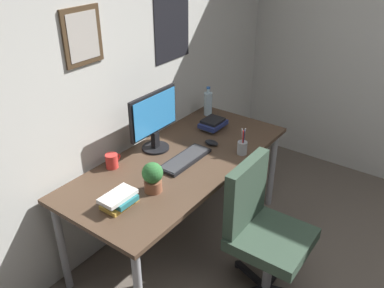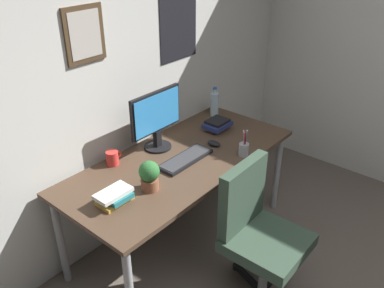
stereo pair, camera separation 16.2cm
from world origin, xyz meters
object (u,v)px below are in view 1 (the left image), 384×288
coffee_mug_near (112,161)px  pen_cup (242,147)px  office_chair (261,226)px  keyboard (185,159)px  book_stack_left (213,124)px  water_bottle (208,103)px  book_stack_right (119,199)px  monitor (154,119)px  potted_plant (153,176)px  computer_mouse (212,143)px

coffee_mug_near → pen_cup: bearing=-42.3°
office_chair → keyboard: office_chair is taller
office_chair → book_stack_left: (0.61, 0.77, 0.25)m
water_bottle → book_stack_left: (-0.20, -0.18, -0.06)m
office_chair → book_stack_right: bearing=130.5°
book_stack_left → book_stack_right: size_ratio=1.05×
coffee_mug_near → monitor: bearing=-9.9°
office_chair → potted_plant: (-0.33, 0.59, 0.32)m
computer_mouse → water_bottle: size_ratio=0.44×
coffee_mug_near → book_stack_right: size_ratio=0.56×
monitor → computer_mouse: size_ratio=4.18×
water_bottle → potted_plant: (-1.13, -0.37, -0.00)m
monitor → pen_cup: size_ratio=2.30×
coffee_mug_near → book_stack_right: coffee_mug_near is taller
keyboard → book_stack_right: bearing=179.4°
book_stack_right → keyboard: bearing=-0.6°
water_bottle → coffee_mug_near: 1.09m
keyboard → pen_cup: pen_cup is taller
office_chair → coffee_mug_near: size_ratio=7.80×
keyboard → coffee_mug_near: (-0.36, 0.35, 0.04)m
book_stack_left → coffee_mug_near: bearing=166.1°
coffee_mug_near → book_stack_left: bearing=-13.9°
computer_mouse → water_bottle: (0.43, 0.33, 0.09)m
coffee_mug_near → office_chair: bearing=-74.0°
monitor → pen_cup: (0.31, -0.55, -0.19)m
computer_mouse → book_stack_right: book_stack_right is taller
potted_plant → book_stack_right: bearing=164.5°
potted_plant → book_stack_right: potted_plant is taller
monitor → keyboard: (-0.01, -0.28, -0.23)m
keyboard → book_stack_left: (0.54, 0.13, 0.03)m
office_chair → pen_cup: bearing=44.2°
water_bottle → book_stack_right: 1.39m
pen_cup → book_stack_left: 0.45m
potted_plant → computer_mouse: bearing=3.1°
office_chair → book_stack_right: (-0.56, 0.65, 0.25)m
keyboard → water_bottle: (0.73, 0.31, 0.09)m
water_bottle → book_stack_left: size_ratio=1.11×
book_stack_left → book_stack_right: same height
monitor → coffee_mug_near: 0.42m
office_chair → book_stack_left: office_chair is taller
potted_plant → pen_cup: pen_cup is taller
office_chair → book_stack_left: bearing=51.9°
keyboard → pen_cup: size_ratio=2.15×
computer_mouse → book_stack_left: bearing=31.7°
computer_mouse → book_stack_left: (0.24, 0.15, 0.02)m
pen_cup → book_stack_right: bearing=163.9°
water_bottle → computer_mouse: bearing=-142.8°
monitor → keyboard: 0.36m
water_bottle → potted_plant: water_bottle is taller
keyboard → coffee_mug_near: 0.50m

